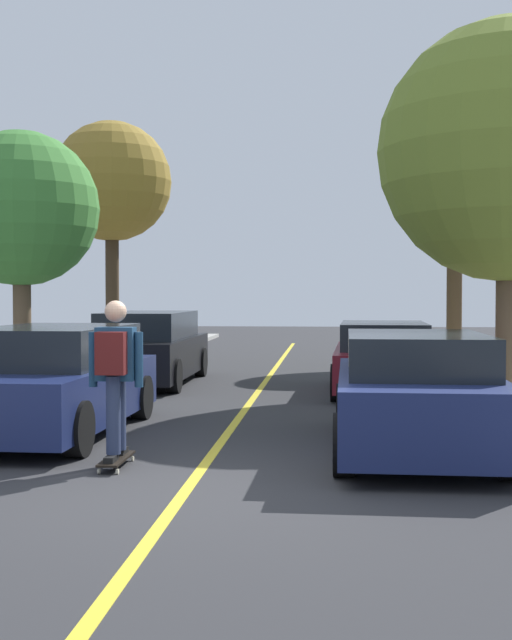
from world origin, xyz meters
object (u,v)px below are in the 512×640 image
object	(u,v)px
skateboarder	(115,369)
skateboard	(116,459)
street_tree_left_nearest	(21,210)
parked_car_left_near	(150,348)
street_tree_left_near	(112,183)
parked_car_right_near	(383,358)
parked_car_left_nearest	(49,381)
street_tree_right_nearest	(509,152)
parked_car_right_nearest	(416,393)
street_tree_right_near	(455,190)

from	to	relation	value
skateboarder	skateboard	bearing A→B (deg)	90.31
street_tree_left_nearest	skateboarder	bearing A→B (deg)	-62.68
parked_car_left_near	street_tree_left_near	xyz separation A→B (m)	(-2.16, 5.32, 4.07)
parked_car_right_near	parked_car_left_nearest	bearing A→B (deg)	-132.96
street_tree_left_near	street_tree_right_nearest	world-z (taller)	street_tree_right_nearest
street_tree_left_near	street_tree_left_nearest	bearing A→B (deg)	-90.00
parked_car_right_nearest	skateboard	bearing A→B (deg)	-160.81
street_tree_right_near	skateboarder	xyz separation A→B (m)	(-5.39, -13.09, -3.41)
street_tree_right_nearest	skateboarder	xyz separation A→B (m)	(-5.39, -6.66, -3.29)
parked_car_left_near	street_tree_right_near	xyz separation A→B (m)	(6.80, 4.80, 3.72)
parked_car_right_near	skateboard	distance (m)	7.75
parked_car_left_near	street_tree_right_near	size ratio (longest dim) A/B	0.78
parked_car_left_nearest	parked_car_right_nearest	distance (m)	4.73
skateboarder	street_tree_right_near	bearing A→B (deg)	67.63
parked_car_left_nearest	parked_car_right_near	xyz separation A→B (m)	(4.64, 4.98, -0.04)
street_tree_right_nearest	skateboard	size ratio (longest dim) A/B	7.75
parked_car_right_nearest	parked_car_right_near	xyz separation A→B (m)	(0.00, 5.90, -0.03)
street_tree_right_nearest	parked_car_left_nearest	bearing A→B (deg)	-146.01
street_tree_left_near	parked_car_right_nearest	bearing A→B (deg)	-61.36
parked_car_left_near	skateboarder	bearing A→B (deg)	-80.34
street_tree_left_near	skateboard	xyz separation A→B (m)	(3.57, -13.57, -4.71)
parked_car_left_near	street_tree_left_nearest	size ratio (longest dim) A/B	0.97
skateboard	skateboarder	size ratio (longest dim) A/B	0.51
parked_car_left_nearest	street_tree_right_nearest	bearing A→B (deg)	33.99
skateboard	parked_car_right_nearest	bearing A→B (deg)	19.19
parked_car_right_near	street_tree_right_near	distance (m)	7.44
parked_car_left_near	skateboarder	world-z (taller)	skateboarder
street_tree_left_nearest	parked_car_left_near	bearing A→B (deg)	32.69
parked_car_left_nearest	street_tree_left_near	bearing A→B (deg)	100.60
street_tree_right_near	street_tree_left_near	bearing A→B (deg)	176.69
parked_car_left_near	parked_car_right_near	size ratio (longest dim) A/B	1.12
parked_car_left_near	street_tree_left_near	distance (m)	7.04
parked_car_right_near	parked_car_right_nearest	bearing A→B (deg)	-90.00
parked_car_right_near	skateboarder	world-z (taller)	skateboarder
parked_car_left_near	parked_car_right_nearest	bearing A→B (deg)	-56.92
parked_car_left_nearest	street_tree_left_nearest	xyz separation A→B (m)	(-2.16, 4.83, 2.73)
parked_car_left_nearest	parked_car_right_nearest	bearing A→B (deg)	-11.19
parked_car_left_near	parked_car_right_nearest	size ratio (longest dim) A/B	1.10
street_tree_left_nearest	skateboard	xyz separation A→B (m)	(3.57, -6.87, -3.33)
street_tree_left_nearest	street_tree_left_near	size ratio (longest dim) A/B	0.76
parked_car_left_nearest	parked_car_left_near	bearing A→B (deg)	90.01
parked_car_left_near	street_tree_left_near	bearing A→B (deg)	112.05
parked_car_left_nearest	street_tree_right_near	world-z (taller)	street_tree_right_near
street_tree_left_near	street_tree_right_near	world-z (taller)	street_tree_left_near
parked_car_left_near	street_tree_right_nearest	size ratio (longest dim) A/B	0.71
street_tree_left_nearest	skateboarder	distance (m)	8.13
parked_car_right_nearest	parked_car_right_near	world-z (taller)	parked_car_right_nearest
parked_car_left_near	skateboard	bearing A→B (deg)	-80.30
parked_car_right_near	skateboard	world-z (taller)	parked_car_right_near
street_tree_left_near	street_tree_right_near	distance (m)	8.98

